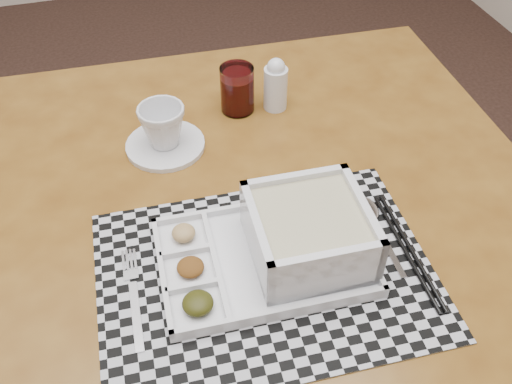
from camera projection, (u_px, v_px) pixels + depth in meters
dining_table at (250, 244)px, 1.02m from camera, size 1.11×1.11×0.80m
placemat at (266, 274)px, 0.87m from camera, size 0.52×0.39×0.00m
serving_tray at (295, 241)px, 0.87m from camera, size 0.33×0.23×0.10m
fork at (133, 295)px, 0.84m from camera, size 0.02×0.19×0.00m
spoon at (370, 214)px, 0.95m from camera, size 0.04×0.18×0.01m
chopsticks at (408, 250)px, 0.90m from camera, size 0.03×0.24×0.01m
saucer at (165, 145)px, 1.08m from camera, size 0.15×0.15×0.01m
cup at (163, 126)px, 1.05m from camera, size 0.09×0.09×0.08m
juice_glass at (237, 91)px, 1.14m from camera, size 0.07×0.07×0.10m
creamer_bottle at (276, 85)px, 1.14m from camera, size 0.05×0.05×0.11m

